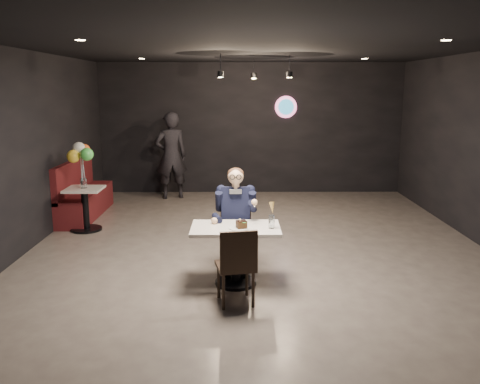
{
  "coord_description": "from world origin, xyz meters",
  "views": [
    {
      "loc": [
        -0.32,
        -7.33,
        2.44
      ],
      "look_at": [
        -0.28,
        -0.67,
        1.07
      ],
      "focal_mm": 38.0,
      "sensor_mm": 36.0,
      "label": 1
    }
  ],
  "objects_px": {
    "chair_far": "(236,236)",
    "side_table": "(85,209)",
    "sundae_glass": "(272,222)",
    "booth_bench": "(84,189)",
    "balloon_vase": "(84,183)",
    "chair_near": "(235,265)",
    "main_table": "(236,256)",
    "seated_man": "(236,218)",
    "passerby": "(171,156)"
  },
  "relations": [
    {
      "from": "balloon_vase",
      "to": "side_table",
      "type": "bearing_deg",
      "value": 0.0
    },
    {
      "from": "chair_far",
      "to": "side_table",
      "type": "relative_size",
      "value": 1.21
    },
    {
      "from": "booth_bench",
      "to": "passerby",
      "type": "height_order",
      "value": "passerby"
    },
    {
      "from": "chair_far",
      "to": "passerby",
      "type": "bearing_deg",
      "value": 107.55
    },
    {
      "from": "main_table",
      "to": "side_table",
      "type": "distance_m",
      "value": 3.6
    },
    {
      "from": "passerby",
      "to": "balloon_vase",
      "type": "bearing_deg",
      "value": 50.39
    },
    {
      "from": "chair_near",
      "to": "balloon_vase",
      "type": "bearing_deg",
      "value": 119.49
    },
    {
      "from": "balloon_vase",
      "to": "booth_bench",
      "type": "bearing_deg",
      "value": 106.7
    },
    {
      "from": "seated_man",
      "to": "sundae_glass",
      "type": "bearing_deg",
      "value": -54.49
    },
    {
      "from": "balloon_vase",
      "to": "passerby",
      "type": "xyz_separation_m",
      "value": [
        1.16,
        2.64,
        0.13
      ]
    },
    {
      "from": "sundae_glass",
      "to": "balloon_vase",
      "type": "height_order",
      "value": "sundae_glass"
    },
    {
      "from": "main_table",
      "to": "chair_far",
      "type": "bearing_deg",
      "value": 90.0
    },
    {
      "from": "seated_man",
      "to": "chair_far",
      "type": "bearing_deg",
      "value": 0.0
    },
    {
      "from": "chair_near",
      "to": "side_table",
      "type": "xyz_separation_m",
      "value": [
        -2.61,
        3.05,
        -0.08
      ]
    },
    {
      "from": "sundae_glass",
      "to": "booth_bench",
      "type": "relative_size",
      "value": 0.08
    },
    {
      "from": "balloon_vase",
      "to": "main_table",
      "type": "bearing_deg",
      "value": -43.56
    },
    {
      "from": "sundae_glass",
      "to": "seated_man",
      "type": "bearing_deg",
      "value": 125.51
    },
    {
      "from": "seated_man",
      "to": "sundae_glass",
      "type": "height_order",
      "value": "seated_man"
    },
    {
      "from": "chair_near",
      "to": "sundae_glass",
      "type": "relative_size",
      "value": 5.63
    },
    {
      "from": "main_table",
      "to": "sundae_glass",
      "type": "xyz_separation_m",
      "value": [
        0.44,
        -0.07,
        0.46
      ]
    },
    {
      "from": "side_table",
      "to": "passerby",
      "type": "xyz_separation_m",
      "value": [
        1.16,
        2.64,
        0.58
      ]
    },
    {
      "from": "seated_man",
      "to": "balloon_vase",
      "type": "bearing_deg",
      "value": 143.49
    },
    {
      "from": "side_table",
      "to": "booth_bench",
      "type": "bearing_deg",
      "value": 106.7
    },
    {
      "from": "side_table",
      "to": "balloon_vase",
      "type": "bearing_deg",
      "value": 0.0
    },
    {
      "from": "main_table",
      "to": "booth_bench",
      "type": "relative_size",
      "value": 0.51
    },
    {
      "from": "sundae_glass",
      "to": "booth_bench",
      "type": "height_order",
      "value": "booth_bench"
    },
    {
      "from": "chair_far",
      "to": "main_table",
      "type": "bearing_deg",
      "value": -90.0
    },
    {
      "from": "side_table",
      "to": "sundae_glass",
      "type": "bearing_deg",
      "value": -39.89
    },
    {
      "from": "main_table",
      "to": "side_table",
      "type": "height_order",
      "value": "side_table"
    },
    {
      "from": "chair_far",
      "to": "booth_bench",
      "type": "distance_m",
      "value": 4.13
    },
    {
      "from": "sundae_glass",
      "to": "passerby",
      "type": "distance_m",
      "value": 5.52
    },
    {
      "from": "main_table",
      "to": "chair_near",
      "type": "distance_m",
      "value": 0.57
    },
    {
      "from": "balloon_vase",
      "to": "chair_near",
      "type": "bearing_deg",
      "value": -49.41
    },
    {
      "from": "chair_far",
      "to": "seated_man",
      "type": "height_order",
      "value": "seated_man"
    },
    {
      "from": "chair_far",
      "to": "side_table",
      "type": "distance_m",
      "value": 3.25
    },
    {
      "from": "sundae_glass",
      "to": "side_table",
      "type": "bearing_deg",
      "value": 140.11
    },
    {
      "from": "chair_far",
      "to": "passerby",
      "type": "height_order",
      "value": "passerby"
    },
    {
      "from": "chair_far",
      "to": "booth_bench",
      "type": "relative_size",
      "value": 0.43
    },
    {
      "from": "sundae_glass",
      "to": "booth_bench",
      "type": "xyz_separation_m",
      "value": [
        -3.35,
        3.55,
        -0.29
      ]
    },
    {
      "from": "sundae_glass",
      "to": "booth_bench",
      "type": "distance_m",
      "value": 4.89
    },
    {
      "from": "chair_far",
      "to": "side_table",
      "type": "height_order",
      "value": "chair_far"
    },
    {
      "from": "sundae_glass",
      "to": "side_table",
      "type": "xyz_separation_m",
      "value": [
        -3.05,
        2.55,
        -0.45
      ]
    },
    {
      "from": "main_table",
      "to": "chair_near",
      "type": "bearing_deg",
      "value": -90.0
    },
    {
      "from": "chair_near",
      "to": "seated_man",
      "type": "height_order",
      "value": "seated_man"
    },
    {
      "from": "seated_man",
      "to": "side_table",
      "type": "height_order",
      "value": "seated_man"
    },
    {
      "from": "sundae_glass",
      "to": "balloon_vase",
      "type": "xyz_separation_m",
      "value": [
        -3.05,
        2.55,
        -0.0
      ]
    },
    {
      "from": "seated_man",
      "to": "chair_near",
      "type": "bearing_deg",
      "value": -90.0
    },
    {
      "from": "balloon_vase",
      "to": "passerby",
      "type": "bearing_deg",
      "value": 66.19
    },
    {
      "from": "side_table",
      "to": "passerby",
      "type": "bearing_deg",
      "value": 66.19
    },
    {
      "from": "booth_bench",
      "to": "side_table",
      "type": "bearing_deg",
      "value": -73.3
    }
  ]
}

